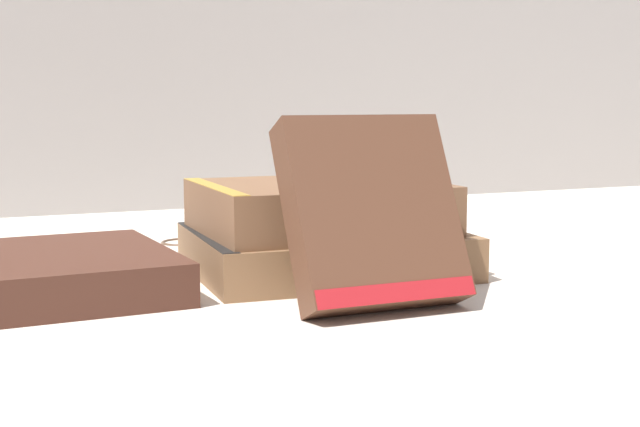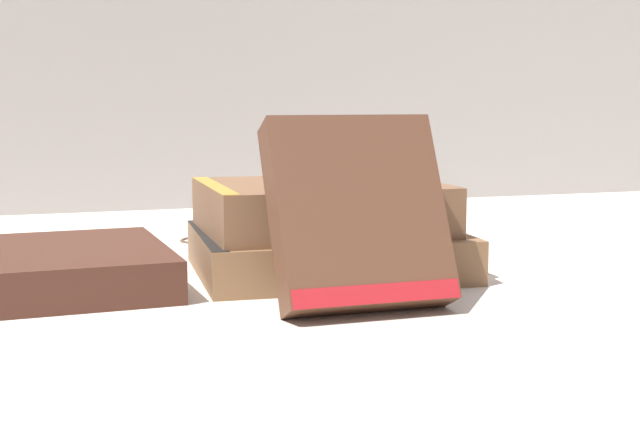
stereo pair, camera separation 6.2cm
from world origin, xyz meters
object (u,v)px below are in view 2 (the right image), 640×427
object	(u,v)px
book_side_left	(8,271)
reading_glasses	(227,238)
book_flat_bottom	(320,252)
pocket_watch	(355,181)
book_leaning_front	(359,220)
book_flat_top	(314,207)

from	to	relation	value
book_side_left	reading_glasses	size ratio (longest dim) A/B	2.26
book_flat_bottom	book_side_left	size ratio (longest dim) A/B	0.98
book_flat_bottom	book_side_left	distance (m)	0.23
pocket_watch	book_flat_bottom	bearing A→B (deg)	130.33
book_side_left	reading_glasses	xyz separation A→B (m)	(0.19, 0.18, -0.01)
reading_glasses	book_leaning_front	bearing A→B (deg)	-76.48
book_flat_top	book_side_left	bearing A→B (deg)	-178.72
book_flat_bottom	book_flat_top	size ratio (longest dim) A/B	1.15
book_flat_top	book_leaning_front	distance (m)	0.12
book_leaning_front	pocket_watch	xyz separation A→B (m)	(0.03, 0.10, 0.02)
book_side_left	reading_glasses	bearing A→B (deg)	40.05
book_flat_bottom	book_leaning_front	size ratio (longest dim) A/B	1.68
book_flat_top	reading_glasses	distance (m)	0.19
book_flat_bottom	book_side_left	world-z (taller)	book_flat_bottom
book_flat_top	book_leaning_front	world-z (taller)	book_leaning_front
book_side_left	pocket_watch	size ratio (longest dim) A/B	4.00
book_leaning_front	book_flat_bottom	bearing A→B (deg)	83.58
pocket_watch	book_leaning_front	bearing A→B (deg)	-108.99
book_side_left	book_leaning_front	world-z (taller)	book_leaning_front
book_flat_top	pocket_watch	world-z (taller)	pocket_watch
book_flat_top	reading_glasses	world-z (taller)	book_flat_top
book_side_left	pocket_watch	xyz separation A→B (m)	(0.25, -0.02, 0.06)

